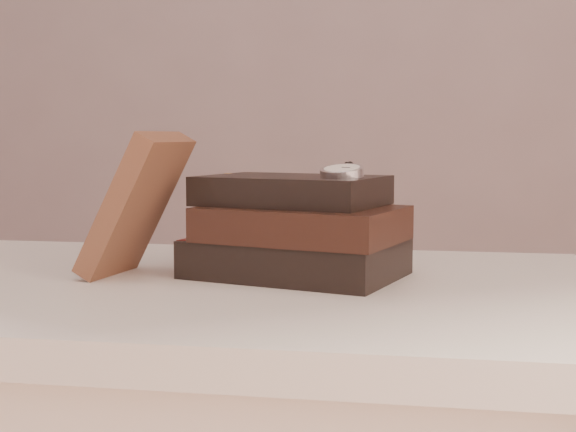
# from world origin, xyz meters

# --- Properties ---
(table) EXTENTS (1.00, 0.60, 0.75)m
(table) POSITION_xyz_m (0.00, 0.35, 0.66)
(table) COLOR beige
(table) RESTS_ON ground
(book_stack) EXTENTS (0.29, 0.24, 0.12)m
(book_stack) POSITION_xyz_m (0.13, 0.40, 0.81)
(book_stack) COLOR black
(book_stack) RESTS_ON table
(journal) EXTENTS (0.13, 0.13, 0.18)m
(journal) POSITION_xyz_m (-0.07, 0.36, 0.84)
(journal) COLOR #49281C
(journal) RESTS_ON table
(pocket_watch) EXTENTS (0.06, 0.16, 0.02)m
(pocket_watch) POSITION_xyz_m (0.19, 0.37, 0.88)
(pocket_watch) COLOR silver
(pocket_watch) RESTS_ON book_stack
(eyeglasses) EXTENTS (0.13, 0.14, 0.05)m
(eyeglasses) POSITION_xyz_m (0.06, 0.50, 0.82)
(eyeglasses) COLOR silver
(eyeglasses) RESTS_ON book_stack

